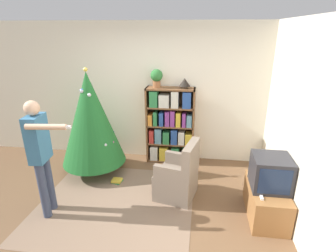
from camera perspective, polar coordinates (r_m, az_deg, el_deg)
The scene contains 14 objects.
ground_plane at distance 3.86m, azimuth -6.31°, elevation -19.10°, with size 14.00×14.00×0.00m, color brown.
wall_back at distance 5.03m, azimuth -1.66°, elevation 7.11°, with size 8.00×0.10×2.60m.
wall_right at distance 3.35m, azimuth 28.87°, elevation -2.36°, with size 0.10×8.00×2.60m.
area_rug at distance 4.16m, azimuth -11.19°, elevation -16.10°, with size 2.26×2.06×0.01m.
bookshelf at distance 4.95m, azimuth 0.51°, elevation -0.13°, with size 0.90×0.30×1.46m.
tv_stand at distance 3.97m, azimuth 20.56°, elevation -15.07°, with size 0.47×0.88×0.46m.
television at distance 3.74m, azimuth 21.42°, elevation -9.40°, with size 0.48×0.48×0.44m.
game_remote at distance 3.60m, azimuth 19.67°, elevation -14.33°, with size 0.04×0.12×0.02m.
christmas_tree at distance 4.65m, azimuth -16.48°, elevation 1.47°, with size 1.10×1.10×1.88m.
armchair at distance 4.06m, azimuth 2.28°, elevation -11.23°, with size 0.68×0.67×0.92m.
standing_person at distance 3.80m, azimuth -26.04°, elevation -4.78°, with size 0.66×0.47×1.64m.
potted_plant at distance 4.75m, azimuth -2.50°, elevation 10.62°, with size 0.22×0.22×0.33m.
table_lamp at distance 4.71m, azimuth 3.63°, elevation 9.41°, with size 0.20×0.20×0.18m.
book_pile_near_tree at distance 4.63m, azimuth -11.05°, elevation -11.63°, with size 0.18×0.19×0.05m.
Camera 1 is at (0.79, -2.89, 2.44)m, focal length 28.00 mm.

